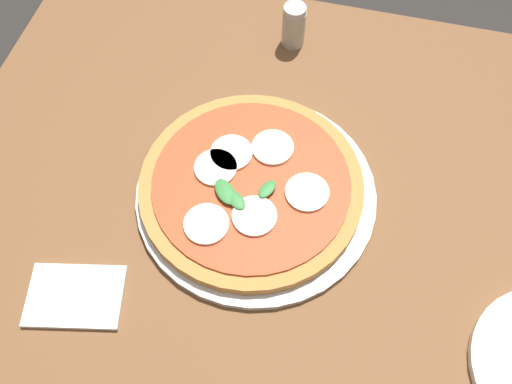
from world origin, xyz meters
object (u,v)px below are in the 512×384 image
object	(u,v)px
dining_table	(307,226)
napkin	(75,296)
pizza	(251,185)
pepper_shaker	(294,26)
serving_tray	(256,193)

from	to	relation	value
dining_table	napkin	xyz separation A→B (m)	(0.29, 0.24, 0.12)
pizza	dining_table	bearing A→B (deg)	-164.48
dining_table	pizza	bearing A→B (deg)	15.52
napkin	pepper_shaker	world-z (taller)	pepper_shaker
serving_tray	pizza	bearing A→B (deg)	-13.59
dining_table	napkin	distance (m)	0.39
dining_table	serving_tray	distance (m)	0.15
pepper_shaker	dining_table	bearing A→B (deg)	108.02
napkin	pepper_shaker	distance (m)	0.57
dining_table	pepper_shaker	size ratio (longest dim) A/B	14.34
dining_table	serving_tray	size ratio (longest dim) A/B	3.22
serving_tray	napkin	distance (m)	0.30
napkin	pepper_shaker	bearing A→B (deg)	-109.38
dining_table	napkin	bearing A→B (deg)	40.37
dining_table	napkin	size ratio (longest dim) A/B	8.93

